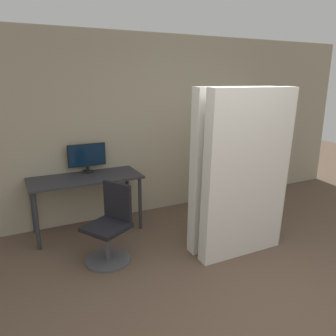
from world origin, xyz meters
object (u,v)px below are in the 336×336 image
at_px(monitor, 87,156).
at_px(mattress_near, 247,176).
at_px(bookshelf, 224,150).
at_px(mattress_far, 232,170).
at_px(office_chair, 110,231).

distance_m(monitor, mattress_near, 2.21).
relative_size(monitor, bookshelf, 0.30).
height_order(monitor, mattress_far, mattress_far).
relative_size(office_chair, mattress_far, 0.46).
bearing_deg(mattress_near, bookshelf, 62.41).
relative_size(mattress_near, mattress_far, 1.00).
relative_size(monitor, mattress_far, 0.27).
bearing_deg(bookshelf, office_chair, -155.24).
bearing_deg(mattress_far, mattress_near, -90.00).
bearing_deg(office_chair, bookshelf, 24.76).
xyz_separation_m(mattress_near, mattress_far, (0.00, 0.28, -0.00)).
distance_m(mattress_near, mattress_far, 0.28).
distance_m(monitor, bookshelf, 2.31).
height_order(monitor, office_chair, monitor).
xyz_separation_m(office_chair, bookshelf, (2.33, 1.07, 0.52)).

